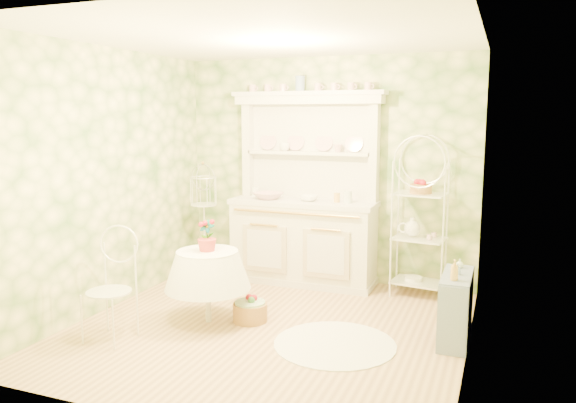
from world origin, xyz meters
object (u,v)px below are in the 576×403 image
(side_shelf, at_px, (456,308))
(floor_basket, at_px, (250,311))
(cafe_chair, at_px, (109,296))
(birdcage_stand, at_px, (204,216))
(kitchen_dresser, at_px, (303,189))
(bakers_rack, at_px, (420,219))
(round_table, at_px, (208,287))

(side_shelf, xyz_separation_m, floor_basket, (-1.92, -0.23, -0.20))
(cafe_chair, relative_size, birdcage_stand, 0.54)
(kitchen_dresser, xyz_separation_m, floor_basket, (-0.04, -1.42, -1.04))
(cafe_chair, bearing_deg, side_shelf, 1.04)
(bakers_rack, relative_size, round_table, 2.51)
(side_shelf, height_order, round_table, round_table)
(round_table, xyz_separation_m, floor_basket, (0.37, 0.17, -0.24))
(round_table, height_order, cafe_chair, cafe_chair)
(kitchen_dresser, relative_size, round_table, 3.28)
(cafe_chair, xyz_separation_m, birdcage_stand, (-0.24, 2.13, 0.35))
(round_table, height_order, floor_basket, round_table)
(round_table, bearing_deg, cafe_chair, -130.04)
(side_shelf, distance_m, birdcage_stand, 3.33)
(round_table, height_order, birdcage_stand, birdcage_stand)
(bakers_rack, height_order, cafe_chair, bakers_rack)
(kitchen_dresser, bearing_deg, round_table, -104.69)
(kitchen_dresser, distance_m, cafe_chair, 2.62)
(cafe_chair, bearing_deg, kitchen_dresser, 46.17)
(bakers_rack, relative_size, floor_basket, 5.43)
(side_shelf, distance_m, round_table, 2.33)
(side_shelf, bearing_deg, round_table, -173.95)
(bakers_rack, bearing_deg, cafe_chair, -127.93)
(cafe_chair, relative_size, floor_basket, 2.57)
(bakers_rack, bearing_deg, side_shelf, -58.95)
(kitchen_dresser, distance_m, round_table, 1.83)
(bakers_rack, xyz_separation_m, floor_basket, (-1.41, -1.43, -0.77))
(cafe_chair, distance_m, birdcage_stand, 2.17)
(round_table, relative_size, birdcage_stand, 0.46)
(bakers_rack, distance_m, side_shelf, 1.42)
(round_table, bearing_deg, floor_basket, 23.93)
(kitchen_dresser, bearing_deg, cafe_chair, -113.83)
(bakers_rack, bearing_deg, round_table, -130.22)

